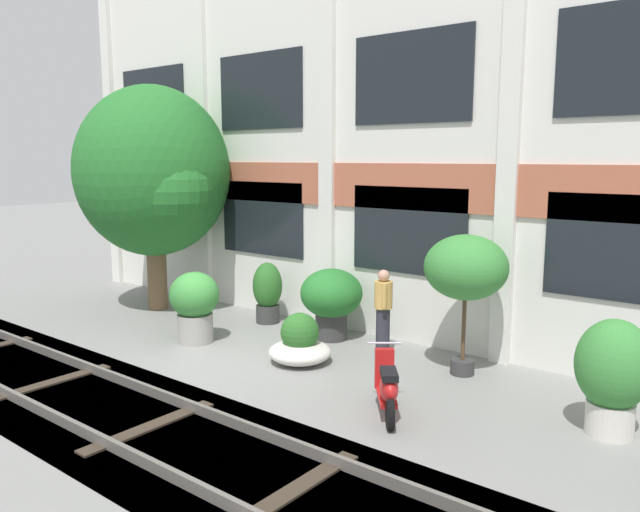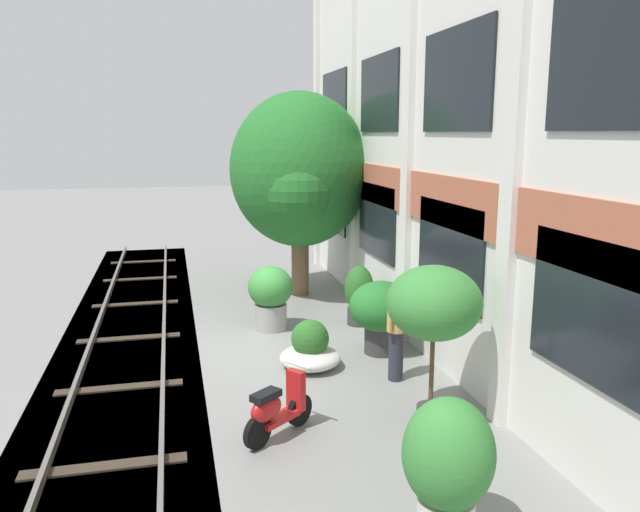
# 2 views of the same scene
# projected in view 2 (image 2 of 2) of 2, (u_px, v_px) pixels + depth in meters

# --- Properties ---
(ground_plane) EXTENTS (80.00, 80.00, 0.00)m
(ground_plane) POSITION_uv_depth(u_px,v_px,m) (259.00, 350.00, 12.47)
(ground_plane) COLOR gray
(apartment_facade) EXTENTS (16.17, 0.64, 8.58)m
(apartment_facade) POSITION_uv_depth(u_px,v_px,m) (422.00, 134.00, 12.41)
(apartment_facade) COLOR silver
(apartment_facade) RESTS_ON ground
(rail_tracks) EXTENTS (23.81, 2.80, 0.43)m
(rail_tracks) POSITION_uv_depth(u_px,v_px,m) (125.00, 368.00, 11.91)
(rail_tracks) COLOR #423F3A
(rail_tracks) RESTS_ON ground
(broadleaf_tree) EXTENTS (3.81, 3.62, 5.34)m
(broadleaf_tree) POSITION_uv_depth(u_px,v_px,m) (300.00, 174.00, 16.23)
(broadleaf_tree) COLOR brown
(broadleaf_tree) RESTS_ON ground
(potted_plant_fluted_column) EXTENTS (0.66, 0.66, 1.36)m
(potted_plant_fluted_column) POSITION_uv_depth(u_px,v_px,m) (359.00, 294.00, 14.05)
(potted_plant_fluted_column) COLOR #333333
(potted_plant_fluted_column) RESTS_ON ground
(potted_plant_ribbed_drum) EXTENTS (0.98, 0.98, 1.43)m
(potted_plant_ribbed_drum) POSITION_uv_depth(u_px,v_px,m) (270.00, 294.00, 13.66)
(potted_plant_ribbed_drum) COLOR gray
(potted_plant_ribbed_drum) RESTS_ON ground
(potted_plant_stone_basin) EXTENTS (1.26, 1.26, 1.45)m
(potted_plant_stone_basin) POSITION_uv_depth(u_px,v_px,m) (381.00, 311.00, 12.18)
(potted_plant_stone_basin) COLOR #333333
(potted_plant_stone_basin) RESTS_ON ground
(potted_plant_glazed_jar) EXTENTS (0.98, 0.98, 1.58)m
(potted_plant_glazed_jar) POSITION_uv_depth(u_px,v_px,m) (448.00, 462.00, 6.55)
(potted_plant_glazed_jar) COLOR beige
(potted_plant_glazed_jar) RESTS_ON ground
(potted_plant_low_pan) EXTENTS (1.40, 1.40, 2.40)m
(potted_plant_low_pan) POSITION_uv_depth(u_px,v_px,m) (434.00, 305.00, 9.05)
(potted_plant_low_pan) COLOR #333333
(potted_plant_low_pan) RESTS_ON ground
(potted_plant_wide_bowl) EXTENTS (1.13, 1.13, 0.92)m
(potted_plant_wide_bowl) POSITION_uv_depth(u_px,v_px,m) (310.00, 350.00, 11.48)
(potted_plant_wide_bowl) COLOR beige
(potted_plant_wide_bowl) RESTS_ON ground
(scooter_near_curb) EXTENTS (0.93, 1.14, 0.98)m
(scooter_near_curb) POSITION_uv_depth(u_px,v_px,m) (276.00, 409.00, 8.81)
(scooter_near_curb) COLOR black
(scooter_near_curb) RESTS_ON ground
(resident_by_doorway) EXTENTS (0.36, 0.44, 1.62)m
(resident_by_doorway) POSITION_uv_depth(u_px,v_px,m) (396.00, 333.00, 10.83)
(resident_by_doorway) COLOR #282833
(resident_by_doorway) RESTS_ON ground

